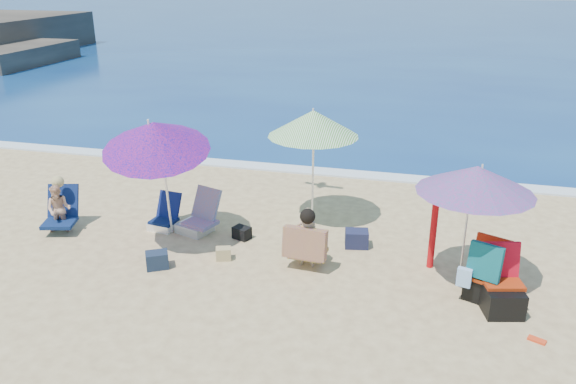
% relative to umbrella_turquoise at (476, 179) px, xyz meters
% --- Properties ---
extents(ground, '(120.00, 120.00, 0.00)m').
position_rel_umbrella_turquoise_xyz_m(ground, '(-2.49, -0.70, -1.67)').
color(ground, '#D8BC84').
rests_on(ground, ground).
extents(sea, '(120.00, 80.00, 0.12)m').
position_rel_umbrella_turquoise_xyz_m(sea, '(-2.49, 44.30, -1.72)').
color(sea, navy).
rests_on(sea, ground).
extents(foam, '(120.00, 0.50, 0.04)m').
position_rel_umbrella_turquoise_xyz_m(foam, '(-2.49, 4.40, -1.65)').
color(foam, white).
rests_on(foam, ground).
extents(umbrella_turquoise, '(1.75, 1.75, 1.90)m').
position_rel_umbrella_turquoise_xyz_m(umbrella_turquoise, '(0.00, 0.00, 0.00)').
color(umbrella_turquoise, silver).
rests_on(umbrella_turquoise, ground).
extents(umbrella_striped, '(1.65, 1.65, 2.15)m').
position_rel_umbrella_turquoise_xyz_m(umbrella_striped, '(-2.68, 1.66, 0.21)').
color(umbrella_striped, white).
rests_on(umbrella_striped, ground).
extents(umbrella_blue, '(2.22, 2.27, 2.37)m').
position_rel_umbrella_turquoise_xyz_m(umbrella_blue, '(-4.90, 0.05, 0.27)').
color(umbrella_blue, white).
rests_on(umbrella_blue, ground).
extents(furled_umbrella, '(0.22, 0.22, 1.37)m').
position_rel_umbrella_turquoise_xyz_m(furled_umbrella, '(-0.51, 0.43, -0.92)').
color(furled_umbrella, '#BB0D11').
rests_on(furled_umbrella, ground).
extents(chair_navy, '(0.52, 0.60, 0.62)m').
position_rel_umbrella_turquoise_xyz_m(chair_navy, '(-5.22, 0.73, -1.51)').
color(chair_navy, '#0B1840').
rests_on(chair_navy, ground).
extents(chair_rainbow, '(0.78, 0.80, 0.75)m').
position_rel_umbrella_turquoise_xyz_m(chair_rainbow, '(-4.56, 0.75, -1.47)').
color(chair_rainbow, '#D94F4C').
rests_on(chair_rainbow, ground).
extents(camp_chair_left, '(0.64, 0.74, 0.92)m').
position_rel_umbrella_turquoise_xyz_m(camp_chair_left, '(0.47, -0.62, -1.40)').
color(camp_chair_left, '#9E2A0B').
rests_on(camp_chair_left, ground).
extents(camp_chair_right, '(0.74, 0.70, 0.94)m').
position_rel_umbrella_turquoise_xyz_m(camp_chair_right, '(0.25, -0.37, -1.34)').
color(camp_chair_right, '#A02C0B').
rests_on(camp_chair_right, ground).
extents(person_center, '(0.70, 0.62, 1.00)m').
position_rel_umbrella_turquoise_xyz_m(person_center, '(-2.40, -0.06, -1.19)').
color(person_center, tan).
rests_on(person_center, ground).
extents(person_left, '(0.73, 0.86, 0.99)m').
position_rel_umbrella_turquoise_xyz_m(person_left, '(-6.95, 0.14, -1.22)').
color(person_left, tan).
rests_on(person_left, ground).
extents(bag_navy_a, '(0.42, 0.39, 0.27)m').
position_rel_umbrella_turquoise_xyz_m(bag_navy_a, '(-4.68, -0.68, -1.54)').
color(bag_navy_a, '#192538').
rests_on(bag_navy_a, ground).
extents(bag_black_a, '(0.35, 0.30, 0.21)m').
position_rel_umbrella_turquoise_xyz_m(bag_black_a, '(-3.72, 0.65, -1.57)').
color(bag_black_a, black).
rests_on(bag_black_a, ground).
extents(bag_tan, '(0.28, 0.24, 0.21)m').
position_rel_umbrella_turquoise_xyz_m(bag_tan, '(-3.76, -0.16, -1.57)').
color(bag_tan, tan).
rests_on(bag_tan, ground).
extents(bag_navy_b, '(0.44, 0.36, 0.29)m').
position_rel_umbrella_turquoise_xyz_m(bag_navy_b, '(-1.73, 0.84, -1.53)').
color(bag_navy_b, '#1A1E3B').
rests_on(bag_navy_b, ground).
extents(orange_item, '(0.24, 0.18, 0.03)m').
position_rel_umbrella_turquoise_xyz_m(orange_item, '(0.87, -1.24, -1.66)').
color(orange_item, '#E93E18').
rests_on(orange_item, ground).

